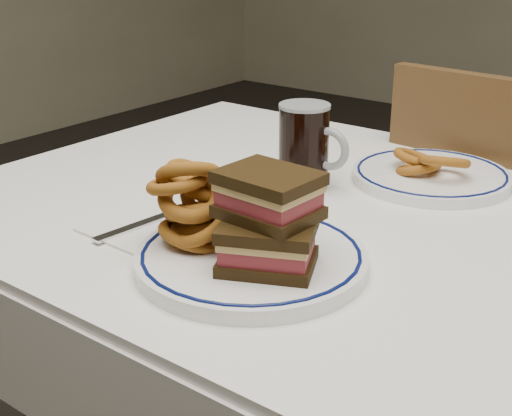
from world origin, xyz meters
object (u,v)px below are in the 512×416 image
Objects in this scene: chair_far at (504,273)px; beer_mug at (305,145)px; far_plate at (431,175)px; main_plate at (251,258)px; reuben_sandwich at (268,220)px.

chair_far reaches higher than beer_mug.
main_plate is at bearing -95.70° from far_plate.
main_plate is at bearing 159.53° from reuben_sandwich.
beer_mug is (-0.21, -0.42, 0.33)m from chair_far.
far_plate is at bearing 84.30° from main_plate.
far_plate is at bearing 43.90° from beer_mug.
chair_far is at bearing 77.64° from far_plate.
far_plate is at bearing 89.06° from reuben_sandwich.
beer_mug is (-0.14, 0.29, -0.01)m from reuben_sandwich.
beer_mug is 0.22m from far_plate.
far_plate is at bearing -102.36° from chair_far.
main_plate is 0.07m from reuben_sandwich.
reuben_sandwich is 0.44m from far_plate.
chair_far is at bearing 84.64° from reuben_sandwich.
beer_mug is at bearing 116.23° from reuben_sandwich.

